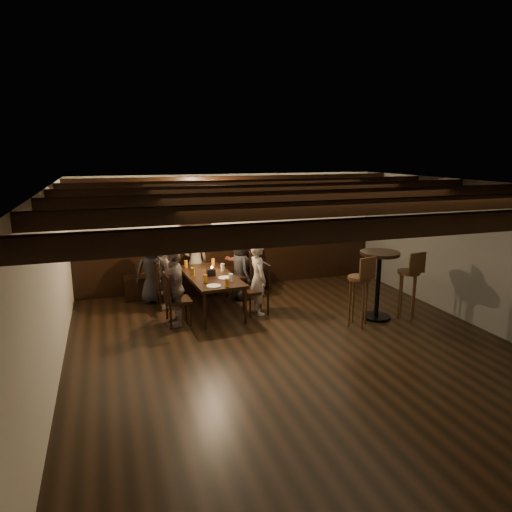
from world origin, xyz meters
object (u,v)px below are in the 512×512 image
object	(u,v)px
person_bench_left	(152,271)
high_top_table	(379,275)
chair_right_far	(257,298)
person_right_far	(258,279)
dining_table	(210,278)
person_left_far	(175,287)
chair_left_near	(167,294)
person_left_near	(164,272)
chair_left_far	(177,309)
person_bench_centre	(196,262)
bar_stool_right	(407,293)
person_right_near	(241,269)
bar_stool_left	(358,300)
chair_right_near	(239,284)
person_bench_right	(240,260)

from	to	relation	value
person_bench_left	high_top_table	size ratio (longest dim) A/B	1.03
chair_right_far	person_right_far	xyz separation A→B (m)	(0.03, 0.00, 0.37)
person_bench_left	dining_table	bearing A→B (deg)	135.00
chair_right_far	person_left_far	world-z (taller)	person_left_far
chair_left_near	person_left_near	bearing A→B (deg)	-90.00
person_right_far	chair_right_far	bearing A→B (deg)	90.00
person_left_far	high_top_table	xyz separation A→B (m)	(3.39, -0.79, 0.12)
dining_table	chair_left_far	size ratio (longest dim) A/B	2.07
chair_left_far	chair_right_far	world-z (taller)	chair_right_far
chair_left_far	person_bench_left	bearing A→B (deg)	-172.36
person_bench_centre	bar_stool_right	distance (m)	4.09
person_right_near	chair_left_far	bearing A→B (deg)	121.50
high_top_table	bar_stool_left	size ratio (longest dim) A/B	0.99
high_top_table	bar_stool_left	world-z (taller)	bar_stool_left
person_right_near	high_top_table	xyz separation A→B (m)	(1.95, -1.78, 0.17)
chair_left_far	bar_stool_left	size ratio (longest dim) A/B	0.74
dining_table	chair_right_near	xyz separation A→B (m)	(0.69, 0.50, -0.33)
person_bench_right	person_right_far	world-z (taller)	person_bench_right
person_right_near	person_right_far	xyz separation A→B (m)	(0.06, -0.90, 0.04)
person_left_far	person_right_far	bearing A→B (deg)	90.00
bar_stool_right	chair_left_near	bearing A→B (deg)	147.51
dining_table	person_left_near	distance (m)	0.88
chair_right_near	bar_stool_left	xyz separation A→B (m)	(1.48, -1.99, 0.15)
person_right_far	high_top_table	bearing A→B (deg)	-118.87
chair_left_far	person_bench_right	xyz separation A→B (m)	(1.53, 1.45, 0.39)
chair_right_far	person_bench_left	world-z (taller)	person_bench_left
person_right_far	high_top_table	xyz separation A→B (m)	(1.89, -0.89, 0.14)
chair_right_near	person_right_far	bearing A→B (deg)	-178.11
chair_right_far	person_right_near	xyz separation A→B (m)	(-0.03, 0.90, 0.33)
dining_table	person_right_far	xyz separation A→B (m)	(0.78, -0.40, 0.03)
chair_left_far	person_left_near	world-z (taller)	person_left_near
person_bench_left	chair_right_near	bearing A→B (deg)	164.48
dining_table	person_bench_left	distance (m)	1.27
person_bench_centre	bar_stool_right	bearing A→B (deg)	138.68
chair_left_near	person_bench_centre	xyz separation A→B (m)	(0.68, 0.65, 0.41)
chair_left_near	chair_right_near	distance (m)	1.44
chair_left_far	person_bench_centre	size ratio (longest dim) A/B	0.65
bar_stool_left	bar_stool_right	bearing A→B (deg)	-9.78
chair_left_near	person_right_near	world-z (taller)	person_right_near
chair_right_far	bar_stool_left	bearing A→B (deg)	-131.25
chair_left_near	bar_stool_left	distance (m)	3.48
person_right_far	person_left_far	bearing A→B (deg)	90.00
dining_table	person_bench_centre	xyz separation A→B (m)	(-0.07, 1.05, 0.06)
dining_table	bar_stool_left	distance (m)	2.64
chair_left_far	person_bench_right	distance (m)	2.14
chair_right_far	person_left_near	bearing A→B (deg)	58.51
person_right_near	high_top_table	world-z (taller)	person_right_near
person_bench_centre	person_right_near	size ratio (longest dim) A/B	1.12
person_bench_right	bar_stool_left	world-z (taller)	person_bench_right
dining_table	chair_right_far	world-z (taller)	chair_right_far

